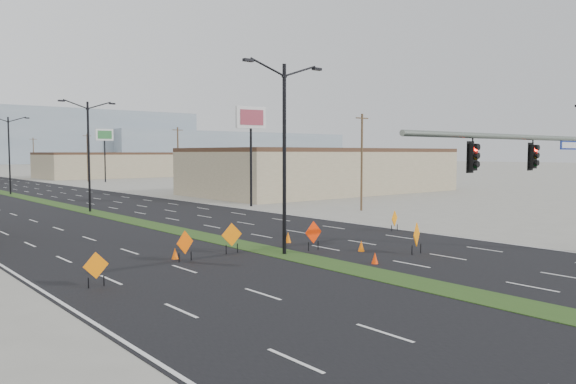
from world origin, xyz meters
TOP-DOWN VIEW (x-y plane):
  - ground at (0.00, 0.00)m, footprint 600.00×600.00m
  - building_se_near at (34.00, 45.00)m, footprint 36.00×18.00m
  - building_se_far at (38.00, 110.00)m, footprint 44.00×16.00m
  - mesa_east at (180.00, 290.00)m, footprint 160.00×50.00m
  - signal_mast at (8.56, 2.00)m, footprint 16.30×0.60m
  - streetlight_0 at (0.00, 12.00)m, footprint 5.15×0.24m
  - streetlight_1 at (0.00, 40.00)m, footprint 5.15×0.24m
  - streetlight_2 at (0.00, 68.00)m, footprint 5.15×0.24m
  - utility_pole_0 at (20.00, 25.00)m, footprint 1.60×0.20m
  - utility_pole_1 at (20.00, 60.00)m, footprint 1.60×0.20m
  - utility_pole_2 at (20.00, 95.00)m, footprint 1.60×0.20m
  - utility_pole_3 at (20.00, 130.00)m, footprint 1.60×0.20m
  - construction_sign_0 at (-10.44, 11.18)m, footprint 1.08×0.14m
  - construction_sign_1 at (-5.04, 13.63)m, footprint 1.12×0.41m
  - construction_sign_2 at (-2.00, 14.00)m, footprint 1.24×0.10m
  - construction_sign_3 at (2.00, 11.91)m, footprint 1.23×0.10m
  - construction_sign_4 at (5.44, 7.56)m, footprint 1.18×0.56m
  - construction_sign_5 at (11.50, 14.04)m, footprint 1.01×0.41m
  - cone_0 at (1.76, 7.22)m, footprint 0.37×0.37m
  - cone_1 at (2.63, 14.86)m, footprint 0.45×0.45m
  - cone_2 at (3.81, 10.01)m, footprint 0.48×0.48m
  - cone_3 at (-5.11, 14.52)m, footprint 0.37×0.37m
  - pole_sign_east_near at (14.57, 35.02)m, footprint 3.29×0.78m
  - pole_sign_east_far at (21.46, 90.18)m, footprint 3.20×0.66m

SIDE VIEW (x-z plane):
  - ground at x=0.00m, z-range 0.00..0.00m
  - cone_0 at x=1.76m, z-range 0.00..0.57m
  - cone_3 at x=-5.11m, z-range 0.00..0.60m
  - cone_2 at x=3.81m, z-range 0.00..0.61m
  - cone_1 at x=2.63m, z-range 0.00..0.66m
  - construction_sign_5 at x=11.50m, z-range 0.12..1.54m
  - construction_sign_0 at x=-10.44m, z-range 0.12..1.56m
  - construction_sign_1 at x=-5.04m, z-range 0.13..1.69m
  - construction_sign_3 at x=2.00m, z-range 0.14..1.78m
  - construction_sign_2 at x=-2.00m, z-range 0.15..1.80m
  - construction_sign_4 at x=5.44m, z-range 0.15..1.86m
  - building_se_far at x=38.00m, z-range 0.00..5.00m
  - building_se_near at x=34.00m, z-range 0.00..5.50m
  - utility_pole_0 at x=20.00m, z-range 0.17..9.17m
  - utility_pole_1 at x=20.00m, z-range 0.17..9.17m
  - utility_pole_2 at x=20.00m, z-range 0.17..9.17m
  - utility_pole_3 at x=20.00m, z-range 0.17..9.17m
  - signal_mast at x=8.56m, z-range 0.79..8.79m
  - streetlight_0 at x=0.00m, z-range 0.41..10.43m
  - streetlight_1 at x=0.00m, z-range 0.41..10.43m
  - streetlight_2 at x=0.00m, z-range 0.41..10.43m
  - pole_sign_east_far at x=21.46m, z-range 3.10..12.87m
  - pole_sign_east_near at x=14.57m, z-range 3.20..13.22m
  - mesa_east at x=180.00m, z-range 0.00..18.00m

